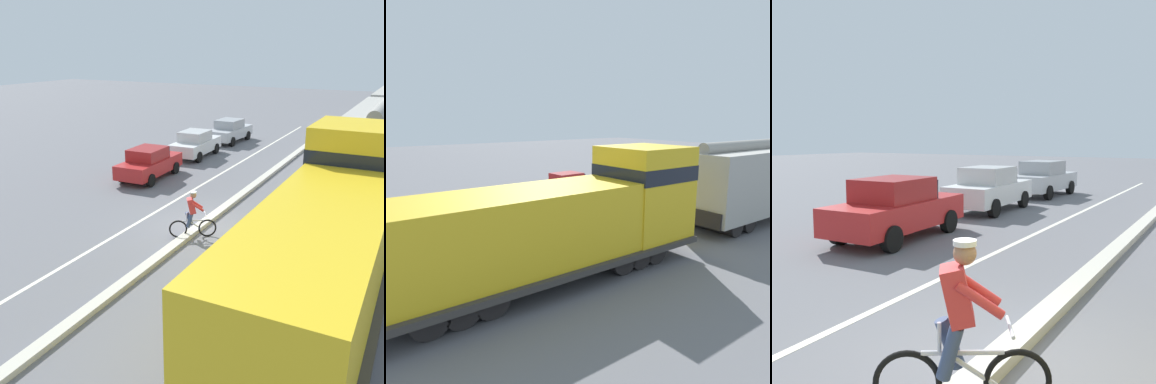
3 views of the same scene
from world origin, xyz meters
TOP-DOWN VIEW (x-y plane):
  - ground_plane at (0.00, 0.00)m, footprint 120.00×120.00m
  - median_curb at (0.00, 6.00)m, footprint 0.36×36.00m
  - lane_stripe at (-2.40, 6.00)m, footprint 0.14×36.00m
  - locomotive at (5.21, -2.72)m, footprint 3.10×11.61m
  - hopper_car_lead at (5.21, 9.43)m, footprint 2.90×10.60m
  - parked_car_red at (-5.35, 4.76)m, footprint 1.96×4.26m
  - parked_car_white at (-5.43, 10.15)m, footprint 1.93×4.25m
  - parked_car_silver at (-5.31, 15.29)m, footprint 1.99×4.28m
  - cyclist at (0.12, -0.94)m, footprint 1.47×0.97m

SIDE VIEW (x-z plane):
  - ground_plane at x=0.00m, z-range 0.00..0.00m
  - lane_stripe at x=-2.40m, z-range 0.00..0.01m
  - median_curb at x=0.00m, z-range 0.00..0.16m
  - parked_car_red at x=-5.35m, z-range 0.01..1.63m
  - parked_car_white at x=-5.43m, z-range 0.01..1.63m
  - parked_car_silver at x=-5.31m, z-range 0.01..1.63m
  - cyclist at x=0.12m, z-range -0.04..1.67m
  - locomotive at x=5.21m, z-range -0.30..3.90m
  - hopper_car_lead at x=5.21m, z-range -0.01..4.17m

